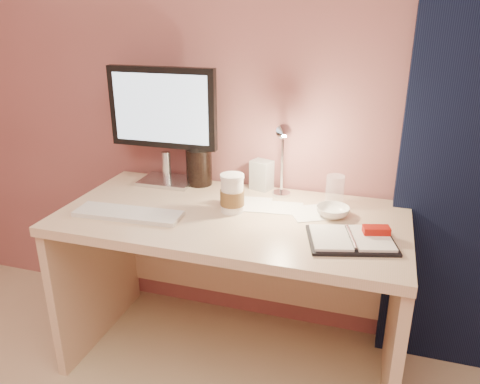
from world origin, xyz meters
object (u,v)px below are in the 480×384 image
(clear_cup, at_px, (335,191))
(desk_lamp, at_px, (274,153))
(monitor, at_px, (163,116))
(bowl, at_px, (333,212))
(lotion_bottle, at_px, (232,193))
(product_box, at_px, (262,175))
(desk, at_px, (237,254))
(dark_jar, at_px, (199,167))
(keyboard, at_px, (128,214))
(coffee_cup, at_px, (232,194))
(planner, at_px, (353,238))

(clear_cup, bearing_deg, desk_lamp, -172.95)
(monitor, distance_m, bowl, 0.87)
(monitor, xyz_separation_m, bowl, (0.80, -0.16, -0.30))
(lotion_bottle, bearing_deg, bowl, 0.28)
(clear_cup, bearing_deg, product_box, 163.07)
(desk, distance_m, desk_lamp, 0.47)
(dark_jar, relative_size, desk_lamp, 0.49)
(keyboard, distance_m, coffee_cup, 0.43)
(monitor, height_order, coffee_cup, monitor)
(desk_lamp, bearing_deg, bowl, -29.74)
(desk, relative_size, product_box, 10.31)
(monitor, relative_size, keyboard, 1.25)
(bowl, xyz_separation_m, dark_jar, (-0.65, 0.19, 0.06))
(monitor, bearing_deg, coffee_cup, -30.56)
(planner, distance_m, bowl, 0.22)
(desk, height_order, dark_jar, dark_jar)
(coffee_cup, bearing_deg, desk, 82.93)
(desk, xyz_separation_m, clear_cup, (0.39, 0.14, 0.29))
(keyboard, height_order, lotion_bottle, lotion_bottle)
(coffee_cup, distance_m, lotion_bottle, 0.08)
(keyboard, distance_m, clear_cup, 0.86)
(monitor, height_order, planner, monitor)
(bowl, bearing_deg, coffee_cup, -169.77)
(desk, xyz_separation_m, coffee_cup, (-0.01, -0.05, 0.30))
(monitor, xyz_separation_m, dark_jar, (0.15, 0.03, -0.24))
(coffee_cup, distance_m, bowl, 0.41)
(clear_cup, height_order, lotion_bottle, clear_cup)
(monitor, xyz_separation_m, product_box, (0.45, 0.06, -0.26))
(lotion_bottle, bearing_deg, clear_cup, 15.25)
(desk, distance_m, lotion_bottle, 0.28)
(monitor, bearing_deg, keyboard, -88.14)
(monitor, bearing_deg, desk, -24.81)
(coffee_cup, bearing_deg, desk_lamp, 48.95)
(clear_cup, bearing_deg, bowl, -85.58)
(dark_jar, bearing_deg, lotion_bottle, -40.73)
(desk, bearing_deg, monitor, 155.96)
(dark_jar, bearing_deg, monitor, -167.95)
(bowl, distance_m, desk_lamp, 0.34)
(monitor, distance_m, planner, 1.02)
(planner, xyz_separation_m, dark_jar, (-0.75, 0.39, 0.07))
(coffee_cup, relative_size, dark_jar, 0.94)
(keyboard, relative_size, coffee_cup, 2.72)
(coffee_cup, xyz_separation_m, bowl, (0.40, 0.07, -0.05))
(planner, bearing_deg, monitor, 142.89)
(product_box, relative_size, desk_lamp, 0.39)
(keyboard, distance_m, dark_jar, 0.46)
(monitor, xyz_separation_m, clear_cup, (0.80, -0.05, -0.26))
(desk, height_order, desk_lamp, desk_lamp)
(desk, height_order, coffee_cup, coffee_cup)
(planner, bearing_deg, product_box, 121.84)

